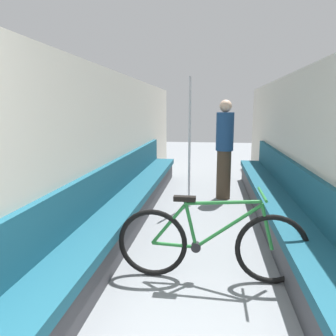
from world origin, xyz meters
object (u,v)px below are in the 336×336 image
Objects in this scene: bicycle at (211,244)px; grab_pole_near at (189,145)px; passenger_standing at (224,148)px; bench_seat_row_left at (129,202)px; bench_seat_row_right at (280,208)px.

bicycle is 2.42m from grab_pole_near.
grab_pole_near reaches higher than passenger_standing.
bench_seat_row_right is (2.03, 0.00, 0.00)m from bench_seat_row_left.
bench_seat_row_right is at bearing -36.43° from passenger_standing.
bicycle is (-0.89, -1.43, 0.07)m from bench_seat_row_right.
bench_seat_row_right is 1.69m from grab_pole_near.
passenger_standing is (1.34, 1.42, 0.60)m from bench_seat_row_left.
grab_pole_near is at bearing 48.28° from bench_seat_row_left.
bicycle is at bearing -51.55° from bench_seat_row_left.
grab_pole_near is (-1.26, 0.87, 0.71)m from bench_seat_row_right.
passenger_standing is at bearing 115.94° from bench_seat_row_right.
bench_seat_row_left is 3.61× the size of passenger_standing.
bench_seat_row_left is 3.02× the size of grab_pole_near.
bench_seat_row_left is at bearing 117.49° from bicycle.
passenger_standing is (-0.69, 1.42, 0.60)m from bench_seat_row_right.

